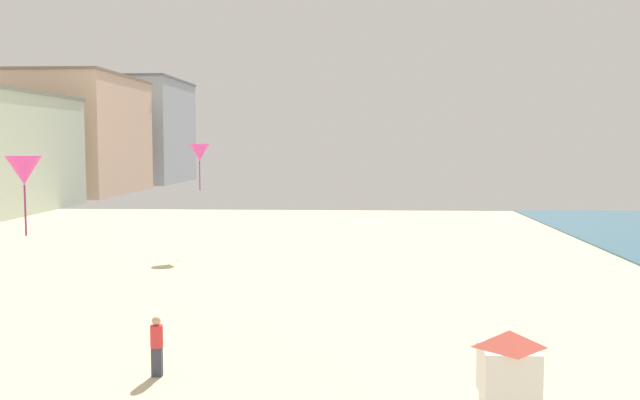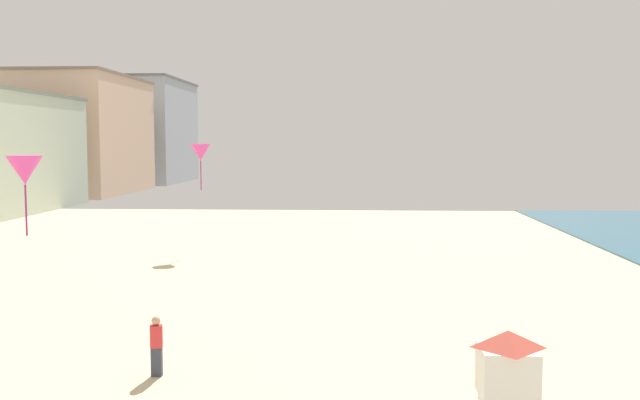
% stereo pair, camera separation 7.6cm
% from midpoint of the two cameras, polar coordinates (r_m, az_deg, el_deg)
% --- Properties ---
extents(boardwalk_hotel_distant, '(13.93, 20.72, 14.39)m').
position_cam_midpoint_polar(boardwalk_hotel_distant, '(91.00, -19.35, 5.07)').
color(boardwalk_hotel_distant, beige).
rests_on(boardwalk_hotel_distant, ground).
extents(boardwalk_hotel_furthest, '(15.03, 20.64, 15.98)m').
position_cam_midpoint_polar(boardwalk_hotel_furthest, '(113.52, -14.73, 5.47)').
color(boardwalk_hotel_furthest, '#ADB7C1').
rests_on(boardwalk_hotel_furthest, ground).
extents(kite_flyer, '(0.34, 0.34, 1.64)m').
position_cam_midpoint_polar(kite_flyer, '(19.57, -13.13, -11.30)').
color(kite_flyer, '#383D4C').
rests_on(kite_flyer, ground).
extents(lifeguard_stand, '(1.10, 1.10, 2.55)m').
position_cam_midpoint_polar(lifeguard_stand, '(14.79, 15.22, -12.92)').
color(lifeguard_stand, white).
rests_on(lifeguard_stand, ground).
extents(kite_magenta_delta, '(1.17, 1.17, 2.65)m').
position_cam_midpoint_polar(kite_magenta_delta, '(40.54, -9.69, 3.86)').
color(kite_magenta_delta, '#DB3D9E').
extents(kite_magenta_delta_2, '(1.31, 1.31, 2.97)m').
position_cam_midpoint_polar(kite_magenta_delta_2, '(27.85, -22.94, 2.25)').
color(kite_magenta_delta_2, '#DB3D9E').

